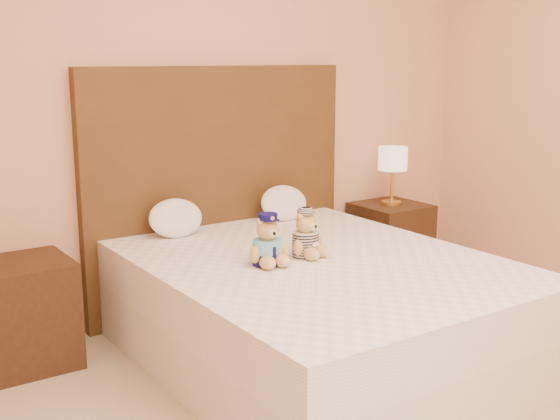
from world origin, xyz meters
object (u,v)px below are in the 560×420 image
(bed, at_px, (317,311))
(nightstand_left, at_px, (26,313))
(lamp, at_px, (393,162))
(pillow_left, at_px, (176,216))
(teddy_prisoner, at_px, (306,234))
(pillow_right, at_px, (284,201))
(teddy_police, at_px, (268,240))
(nightstand_right, at_px, (390,242))

(bed, height_order, nightstand_left, same)
(lamp, bearing_deg, pillow_left, 178.95)
(lamp, relative_size, teddy_prisoner, 1.66)
(lamp, bearing_deg, teddy_prisoner, -150.29)
(nightstand_left, distance_m, pillow_right, 1.66)
(bed, distance_m, teddy_police, 0.48)
(lamp, xyz_separation_m, teddy_police, (-1.51, -0.74, -0.17))
(nightstand_right, height_order, pillow_right, pillow_right)
(nightstand_right, distance_m, teddy_prisoner, 1.51)
(bed, xyz_separation_m, teddy_police, (-0.26, 0.06, 0.40))
(nightstand_left, bearing_deg, teddy_police, -36.88)
(nightstand_right, distance_m, pillow_left, 1.68)
(nightstand_left, xyz_separation_m, lamp, (2.50, 0.00, 0.57))
(nightstand_left, relative_size, lamp, 1.38)
(nightstand_right, relative_size, pillow_left, 1.68)
(bed, xyz_separation_m, teddy_prisoner, (-0.02, 0.08, 0.40))
(nightstand_left, height_order, nightstand_right, same)
(pillow_right, bearing_deg, nightstand_left, -178.93)
(teddy_police, distance_m, pillow_left, 0.78)
(nightstand_right, distance_m, teddy_police, 1.73)
(pillow_left, xyz_separation_m, pillow_right, (0.75, 0.00, 0.00))
(bed, xyz_separation_m, nightstand_right, (1.25, 0.80, -0.00))
(lamp, bearing_deg, nightstand_right, 0.00)
(pillow_left, bearing_deg, nightstand_left, -178.02)
(bed, height_order, pillow_left, pillow_left)
(pillow_left, bearing_deg, teddy_prisoner, -64.23)
(nightstand_right, bearing_deg, lamp, 180.00)
(nightstand_left, height_order, pillow_left, pillow_left)
(nightstand_left, height_order, teddy_prisoner, teddy_prisoner)
(lamp, xyz_separation_m, pillow_left, (-1.63, 0.03, -0.18))
(bed, relative_size, nightstand_left, 3.64)
(bed, relative_size, teddy_police, 7.83)
(nightstand_right, xyz_separation_m, pillow_left, (-1.63, 0.03, 0.39))
(bed, distance_m, teddy_prisoner, 0.40)
(lamp, distance_m, pillow_right, 0.91)
(teddy_prisoner, relative_size, pillow_left, 0.73)
(bed, xyz_separation_m, pillow_right, (0.36, 0.83, 0.39))
(nightstand_right, distance_m, lamp, 0.57)
(teddy_prisoner, bearing_deg, nightstand_left, 136.24)
(teddy_police, relative_size, pillow_right, 0.77)
(nightstand_right, bearing_deg, pillow_right, 178.06)
(teddy_prisoner, bearing_deg, teddy_police, 170.47)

